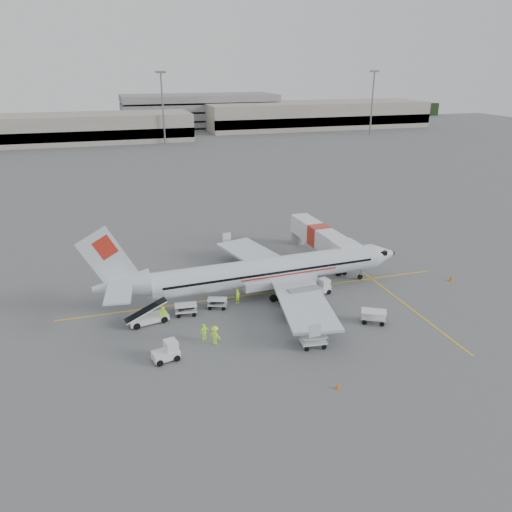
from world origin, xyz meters
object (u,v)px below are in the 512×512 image
at_px(tug_mid, 307,312).
at_px(tug_aft, 166,351).
at_px(aircraft, 270,254).
at_px(jet_bridge, 319,242).
at_px(tug_fore, 321,287).
at_px(belt_loader, 148,310).

relative_size(tug_mid, tug_aft, 0.97).
relative_size(aircraft, tug_mid, 15.69).
relative_size(jet_bridge, tug_aft, 7.45).
height_order(aircraft, tug_mid, aircraft).
xyz_separation_m(tug_fore, tug_aft, (-18.48, -8.47, 0.05)).
xyz_separation_m(belt_loader, tug_fore, (19.24, 1.16, -0.56)).
bearing_deg(tug_fore, tug_aft, -167.79).
height_order(tug_fore, tug_aft, tug_aft).
bearing_deg(tug_aft, jet_bridge, 27.12).
xyz_separation_m(tug_mid, tug_aft, (-14.61, -3.20, 0.03)).
bearing_deg(tug_fore, tug_mid, -138.74).
distance_m(aircraft, tug_fore, 7.00).
bearing_deg(aircraft, tug_fore, -20.02).
height_order(belt_loader, tug_aft, belt_loader).
height_order(jet_bridge, belt_loader, jet_bridge).
xyz_separation_m(jet_bridge, tug_aft, (-22.76, -18.70, -1.35)).
height_order(aircraft, jet_bridge, aircraft).
bearing_deg(tug_aft, tug_fore, 12.34).
bearing_deg(jet_bridge, belt_loader, -157.19).
bearing_deg(tug_aft, tug_mid, 0.08).
distance_m(tug_mid, tug_aft, 14.95).
bearing_deg(belt_loader, tug_fore, -7.71).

